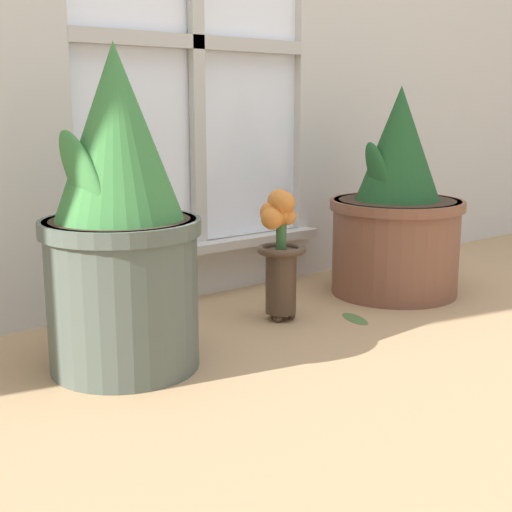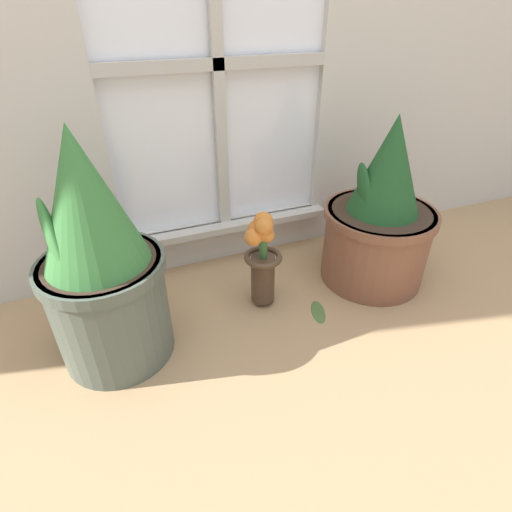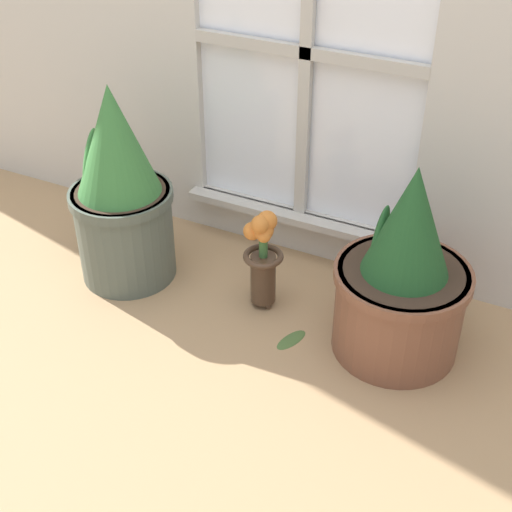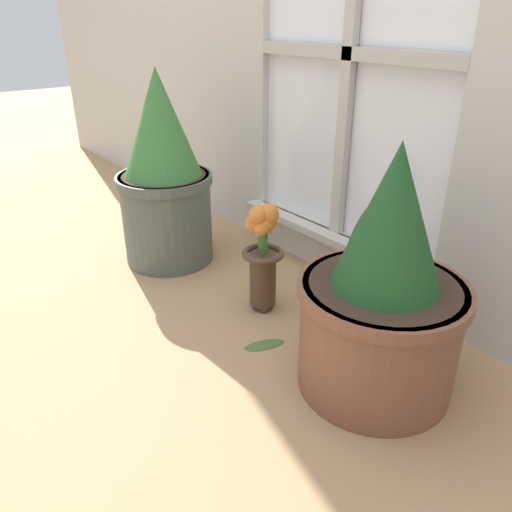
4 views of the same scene
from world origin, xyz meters
name	(u,v)px [view 3 (image 3 of 4)]	position (x,y,z in m)	size (l,w,h in m)	color
ground_plane	(231,335)	(0.00, 0.00, 0.00)	(10.00, 10.00, 0.00)	tan
potted_plant_left	(120,194)	(-0.43, 0.12, 0.29)	(0.31, 0.31, 0.64)	#4C564C
potted_plant_right	(402,281)	(0.43, 0.16, 0.23)	(0.37, 0.37, 0.57)	brown
flower_vase	(263,253)	(0.02, 0.17, 0.19)	(0.12, 0.12, 0.32)	#473323
fallen_leaf	(291,339)	(0.17, 0.06, 0.00)	(0.08, 0.12, 0.01)	#476633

